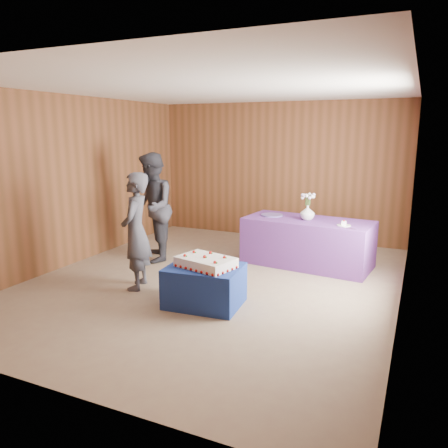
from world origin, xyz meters
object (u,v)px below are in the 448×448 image
Objects in this scene: serving_table at (307,242)px; vase at (307,213)px; sheet_cake at (206,262)px; cake_table at (205,286)px; guest_right at (152,208)px; guest_left at (136,231)px.

serving_table is 8.47× the size of vase.
serving_table is at bearing 85.32° from sheet_cake.
guest_right is at bearing 135.68° from cake_table.
guest_right is (-2.41, -0.79, 0.03)m from vase.
sheet_cake is 0.50× the size of guest_left.
cake_table is 2.31m from serving_table.
guest_left is (-1.88, -2.01, 0.43)m from serving_table.
vase reaches higher than cake_table.
cake_table is at bearing 61.79° from guest_left.
guest_left is 1.32m from guest_right.
vase is at bearing 117.07° from guest_left.
sheet_cake is at bearing 61.54° from guest_left.
cake_table is at bearing -109.04° from vase.
vase is (0.72, 2.17, 0.31)m from sheet_cake.
serving_table is 2.61m from guest_right.
serving_table reaches higher than sheet_cake.
guest_left is at bearing -133.22° from vase.
guest_right is (-1.66, 1.37, 0.65)m from cake_table.
guest_right is (-0.54, 1.20, 0.10)m from guest_left.
cake_table is 1.26m from guest_left.
serving_table reaches higher than cake_table.
guest_left is (-1.13, 0.17, 0.55)m from cake_table.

